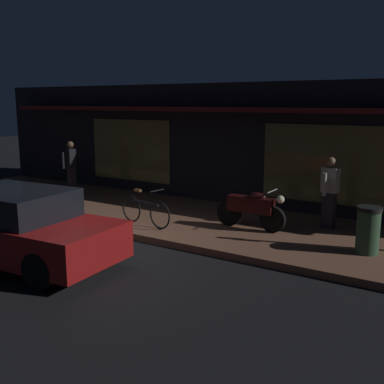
% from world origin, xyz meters
% --- Properties ---
extents(ground_plane, '(60.00, 60.00, 0.00)m').
position_xyz_m(ground_plane, '(0.00, 0.00, 0.00)').
color(ground_plane, black).
extents(sidewalk_slab, '(18.00, 4.00, 0.15)m').
position_xyz_m(sidewalk_slab, '(0.00, 3.00, 0.07)').
color(sidewalk_slab, brown).
rests_on(sidewalk_slab, ground_plane).
extents(storefront_building, '(18.00, 3.30, 3.60)m').
position_xyz_m(storefront_building, '(0.00, 6.39, 1.80)').
color(storefront_building, black).
rests_on(storefront_building, ground_plane).
extents(motorcycle, '(1.70, 0.55, 0.97)m').
position_xyz_m(motorcycle, '(2.28, 2.82, 0.65)').
color(motorcycle, black).
rests_on(motorcycle, sidewalk_slab).
extents(bicycle_parked, '(1.65, 0.42, 0.91)m').
position_xyz_m(bicycle_parked, '(-0.01, 1.74, 0.51)').
color(bicycle_parked, black).
rests_on(bicycle_parked, sidewalk_slab).
extents(person_photographer, '(0.43, 0.60, 1.67)m').
position_xyz_m(person_photographer, '(-4.58, 3.65, 1.03)').
color(person_photographer, '#28232D').
rests_on(person_photographer, sidewalk_slab).
extents(person_bystander, '(0.42, 0.62, 1.67)m').
position_xyz_m(person_bystander, '(3.74, 3.89, 1.03)').
color(person_bystander, '#28232D').
rests_on(person_bystander, sidewalk_slab).
extents(trash_bin, '(0.48, 0.48, 0.93)m').
position_xyz_m(trash_bin, '(4.94, 2.46, 0.62)').
color(trash_bin, '#2D4C33').
rests_on(trash_bin, sidewalk_slab).
extents(parked_car_far, '(4.22, 2.06, 1.42)m').
position_xyz_m(parked_car_far, '(-0.71, -1.31, 0.70)').
color(parked_car_far, black).
rests_on(parked_car_far, ground_plane).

